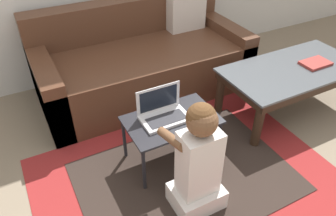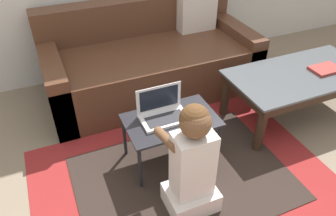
# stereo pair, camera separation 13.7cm
# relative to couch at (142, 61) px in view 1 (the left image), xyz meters

# --- Properties ---
(ground_plane) EXTENTS (16.00, 16.00, 0.00)m
(ground_plane) POSITION_rel_couch_xyz_m (-0.21, -1.20, -0.28)
(ground_plane) COLOR #7F705B
(area_rug) EXTENTS (1.98, 1.39, 0.01)m
(area_rug) POSITION_rel_couch_xyz_m (-0.22, -1.19, -0.27)
(area_rug) COLOR maroon
(area_rug) RESTS_ON ground_plane
(couch) EXTENTS (1.86, 0.91, 0.80)m
(couch) POSITION_rel_couch_xyz_m (0.00, 0.00, 0.00)
(couch) COLOR #4C2D1E
(couch) RESTS_ON ground_plane
(coffee_table) EXTENTS (1.17, 0.60, 0.41)m
(coffee_table) POSITION_rel_couch_xyz_m (0.95, -0.90, 0.07)
(coffee_table) COLOR #4C5156
(coffee_table) RESTS_ON ground_plane
(laptop_desk) EXTENTS (0.62, 0.39, 0.36)m
(laptop_desk) POSITION_rel_couch_xyz_m (-0.22, -0.98, 0.05)
(laptop_desk) COLOR black
(laptop_desk) RESTS_ON ground_plane
(laptop) EXTENTS (0.32, 0.20, 0.21)m
(laptop) POSITION_rel_couch_xyz_m (-0.26, -0.94, 0.12)
(laptop) COLOR silver
(laptop) RESTS_ON laptop_desk
(computer_mouse) EXTENTS (0.07, 0.10, 0.04)m
(computer_mouse) POSITION_rel_couch_xyz_m (-0.01, -1.01, 0.11)
(computer_mouse) COLOR #234CB2
(computer_mouse) RESTS_ON laptop_desk
(person_seated) EXTENTS (0.30, 0.40, 0.77)m
(person_seated) POSITION_rel_couch_xyz_m (-0.27, -1.40, 0.09)
(person_seated) COLOR silver
(person_seated) RESTS_ON ground_plane
(book_on_table) EXTENTS (0.24, 0.16, 0.02)m
(book_on_table) POSITION_rel_couch_xyz_m (1.15, -0.94, 0.15)
(book_on_table) COLOR #99332D
(book_on_table) RESTS_ON coffee_table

